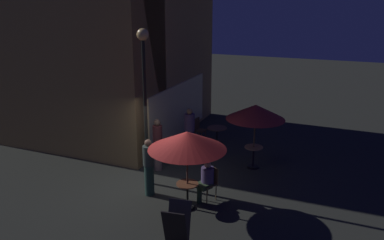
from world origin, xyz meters
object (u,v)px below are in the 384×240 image
Objects in this scene: menu_sandwich_board at (177,224)px; cafe_chair_1 at (199,128)px; patio_umbrella_0 at (187,141)px; patron_standing_2 at (149,167)px; patron_standing_1 at (190,131)px; patron_standing_3 at (158,144)px; street_lamp_near_corner at (144,78)px; patron_seated_0 at (206,179)px; cafe_table_1 at (253,154)px; cafe_table_2 at (217,132)px; patio_umbrella_1 at (256,112)px; cafe_table_0 at (187,192)px; cafe_chair_0 at (210,180)px.

cafe_chair_1 is at bearing 9.50° from menu_sandwich_board.
patron_standing_2 is at bearing 77.31° from patio_umbrella_0.
patron_standing_2 is at bearing 119.97° from patron_standing_1.
cafe_chair_1 is at bearing -156.27° from patron_standing_3.
patron_standing_3 is at bearing 8.96° from street_lamp_near_corner.
patron_seated_0 is at bearing 147.58° from patron_standing_1.
street_lamp_near_corner is 4.60m from cafe_table_1.
street_lamp_near_corner is 2.72× the size of patron_standing_1.
cafe_table_2 is at bearing 9.37° from patio_umbrella_0.
patio_umbrella_1 reaches higher than menu_sandwich_board.
patron_standing_3 is (-1.35, 2.92, -1.06)m from patio_umbrella_1.
patio_umbrella_1 is at bearing 90.00° from cafe_table_1.
menu_sandwich_board is at bearing 172.60° from patio_umbrella_1.
patio_umbrella_1 reaches higher than cafe_table_0.
patron_standing_3 is at bearing 159.28° from cafe_table_2.
patio_umbrella_1 is at bearing 22.86° from patron_standing_2.
patio_umbrella_1 is 3.39m from patron_standing_3.
street_lamp_near_corner reaches higher than cafe_table_0.
menu_sandwich_board is 4.91m from cafe_table_1.
cafe_chair_0 is at bearing -95.54° from street_lamp_near_corner.
street_lamp_near_corner reaches higher than patio_umbrella_0.
street_lamp_near_corner reaches higher than patron_standing_2.
menu_sandwich_board is at bearing 27.57° from cafe_chair_0.
patio_umbrella_0 is 2.94m from patron_standing_3.
cafe_chair_0 is at bearing -7.54° from menu_sandwich_board.
street_lamp_near_corner is 3.88m from patio_umbrella_1.
cafe_table_1 reaches higher than cafe_table_0.
cafe_chair_0 is at bearing 149.65° from patron_standing_1.
cafe_table_0 is 0.43× the size of patron_standing_2.
cafe_table_1 is at bearing -166.31° from cafe_chair_0.
cafe_table_1 is 0.79× the size of cafe_chair_0.
patron_standing_3 reaches higher than menu_sandwich_board.
cafe_chair_1 is at bearing -127.24° from cafe_chair_0.
cafe_table_2 is 0.64× the size of patron_seated_0.
cafe_table_1 is 0.44× the size of patron_standing_1.
cafe_table_2 is 4.30m from cafe_chair_0.
cafe_table_0 is at bearing -62.89° from cafe_chair_1.
cafe_chair_1 is (6.54, 2.01, 0.10)m from menu_sandwich_board.
patron_standing_1 is at bearing 150.17° from cafe_table_2.
street_lamp_near_corner is at bearing 112.10° from patron_standing_1.
patron_seated_0 is 3.58m from patron_standing_1.
patio_umbrella_1 is at bearing -49.15° from street_lamp_near_corner.
street_lamp_near_corner is 4.32m from menu_sandwich_board.
street_lamp_near_corner is 2.12× the size of patio_umbrella_0.
patio_umbrella_1 reaches higher than cafe_table_2.
patron_standing_2 is at bearing 35.37° from menu_sandwich_board.
cafe_chair_0 is 4.71m from cafe_chair_1.
patron_seated_0 is 2.61m from patron_standing_3.
cafe_chair_1 is 3.05m from patron_standing_3.
cafe_chair_1 is (4.05, -0.11, -2.73)m from street_lamp_near_corner.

